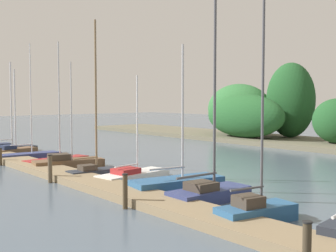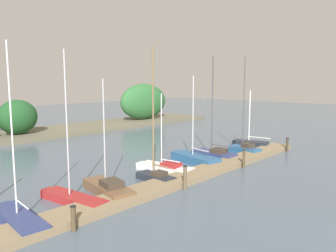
{
  "view_description": "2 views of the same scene",
  "coord_description": "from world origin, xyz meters",
  "px_view_note": "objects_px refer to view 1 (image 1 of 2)",
  "views": [
    {
      "loc": [
        19.84,
        2.6,
        4.06
      ],
      "look_at": [
        4.79,
        15.19,
        2.8
      ],
      "focal_mm": 46.51,
      "sensor_mm": 36.0,
      "label": 1
    },
    {
      "loc": [
        -13.64,
        0.1,
        6.0
      ],
      "look_at": [
        2.64,
        14.87,
        3.05
      ],
      "focal_mm": 35.93,
      "sensor_mm": 36.0,
      "label": 2
    }
  ],
  "objects_px": {
    "sailboat_8": "(211,190)",
    "sailboat_7": "(180,183)",
    "sailboat_6": "(135,175)",
    "sailboat_4": "(69,163)",
    "mooring_piling_1": "(0,157)",
    "mooring_piling_3": "(125,191)",
    "sailboat_9": "(258,209)",
    "sailboat_5": "(94,168)",
    "mooring_piling_2": "(50,169)",
    "sailboat_0": "(10,147)",
    "sailboat_1": "(14,150)",
    "sailboat_3": "(59,159)",
    "mooring_piling_4": "(307,245)",
    "sailboat_2": "(30,155)"
  },
  "relations": [
    {
      "from": "sailboat_8",
      "to": "mooring_piling_2",
      "type": "relative_size",
      "value": 5.79
    },
    {
      "from": "sailboat_1",
      "to": "sailboat_3",
      "type": "bearing_deg",
      "value": -100.0
    },
    {
      "from": "sailboat_8",
      "to": "mooring_piling_2",
      "type": "bearing_deg",
      "value": 115.53
    },
    {
      "from": "sailboat_6",
      "to": "sailboat_5",
      "type": "bearing_deg",
      "value": 111.69
    },
    {
      "from": "mooring_piling_2",
      "to": "sailboat_8",
      "type": "bearing_deg",
      "value": 23.66
    },
    {
      "from": "sailboat_0",
      "to": "sailboat_1",
      "type": "height_order",
      "value": "sailboat_0"
    },
    {
      "from": "sailboat_9",
      "to": "mooring_piling_2",
      "type": "xyz_separation_m",
      "value": [
        -10.61,
        -2.36,
        0.24
      ]
    },
    {
      "from": "mooring_piling_2",
      "to": "sailboat_7",
      "type": "bearing_deg",
      "value": 33.64
    },
    {
      "from": "mooring_piling_1",
      "to": "mooring_piling_3",
      "type": "height_order",
      "value": "mooring_piling_3"
    },
    {
      "from": "sailboat_6",
      "to": "sailboat_9",
      "type": "height_order",
      "value": "sailboat_9"
    },
    {
      "from": "sailboat_7",
      "to": "mooring_piling_4",
      "type": "relative_size",
      "value": 5.43
    },
    {
      "from": "sailboat_2",
      "to": "mooring_piling_2",
      "type": "relative_size",
      "value": 5.59
    },
    {
      "from": "mooring_piling_2",
      "to": "mooring_piling_3",
      "type": "xyz_separation_m",
      "value": [
        6.4,
        -0.03,
        -0.03
      ]
    },
    {
      "from": "sailboat_0",
      "to": "mooring_piling_3",
      "type": "bearing_deg",
      "value": -91.6
    },
    {
      "from": "sailboat_3",
      "to": "mooring_piling_4",
      "type": "height_order",
      "value": "sailboat_3"
    },
    {
      "from": "sailboat_8",
      "to": "sailboat_9",
      "type": "distance_m",
      "value": 3.22
    },
    {
      "from": "sailboat_3",
      "to": "mooring_piling_1",
      "type": "xyz_separation_m",
      "value": [
        -1.72,
        -2.96,
        0.25
      ]
    },
    {
      "from": "sailboat_4",
      "to": "sailboat_7",
      "type": "bearing_deg",
      "value": -72.54
    },
    {
      "from": "sailboat_1",
      "to": "mooring_piling_2",
      "type": "distance_m",
      "value": 11.8
    },
    {
      "from": "mooring_piling_1",
      "to": "mooring_piling_2",
      "type": "distance_m",
      "value": 7.02
    },
    {
      "from": "sailboat_3",
      "to": "sailboat_4",
      "type": "xyz_separation_m",
      "value": [
        1.99,
        -0.31,
        0.06
      ]
    },
    {
      "from": "sailboat_4",
      "to": "sailboat_6",
      "type": "height_order",
      "value": "sailboat_4"
    },
    {
      "from": "sailboat_4",
      "to": "sailboat_3",
      "type": "bearing_deg",
      "value": 92.82
    },
    {
      "from": "sailboat_8",
      "to": "sailboat_7",
      "type": "bearing_deg",
      "value": 84.47
    },
    {
      "from": "sailboat_6",
      "to": "sailboat_4",
      "type": "bearing_deg",
      "value": 91.21
    },
    {
      "from": "sailboat_9",
      "to": "mooring_piling_2",
      "type": "bearing_deg",
      "value": 112.59
    },
    {
      "from": "mooring_piling_3",
      "to": "mooring_piling_4",
      "type": "height_order",
      "value": "mooring_piling_3"
    },
    {
      "from": "sailboat_0",
      "to": "sailboat_1",
      "type": "distance_m",
      "value": 2.01
    },
    {
      "from": "sailboat_1",
      "to": "mooring_piling_1",
      "type": "height_order",
      "value": "sailboat_1"
    },
    {
      "from": "sailboat_8",
      "to": "mooring_piling_4",
      "type": "xyz_separation_m",
      "value": [
        6.35,
        -3.27,
        0.18
      ]
    },
    {
      "from": "mooring_piling_3",
      "to": "sailboat_7",
      "type": "bearing_deg",
      "value": 105.8
    },
    {
      "from": "sailboat_2",
      "to": "mooring_piling_2",
      "type": "xyz_separation_m",
      "value": [
        8.21,
        -2.39,
        0.4
      ]
    },
    {
      "from": "sailboat_2",
      "to": "mooring_piling_3",
      "type": "height_order",
      "value": "sailboat_2"
    },
    {
      "from": "sailboat_2",
      "to": "sailboat_8",
      "type": "bearing_deg",
      "value": -81.19
    },
    {
      "from": "mooring_piling_2",
      "to": "mooring_piling_4",
      "type": "xyz_separation_m",
      "value": [
        13.89,
        0.04,
        -0.09
      ]
    },
    {
      "from": "sailboat_6",
      "to": "mooring_piling_3",
      "type": "xyz_separation_m",
      "value": [
        4.35,
        -3.54,
        0.39
      ]
    },
    {
      "from": "sailboat_5",
      "to": "sailboat_9",
      "type": "xyz_separation_m",
      "value": [
        10.55,
        -0.04,
        -0.05
      ]
    },
    {
      "from": "sailboat_5",
      "to": "sailboat_7",
      "type": "xyz_separation_m",
      "value": [
        5.32,
        1.18,
        -0.15
      ]
    },
    {
      "from": "sailboat_0",
      "to": "sailboat_8",
      "type": "bearing_deg",
      "value": -82.13
    },
    {
      "from": "sailboat_2",
      "to": "sailboat_6",
      "type": "height_order",
      "value": "sailboat_2"
    },
    {
      "from": "sailboat_3",
      "to": "sailboat_0",
      "type": "bearing_deg",
      "value": 83.09
    },
    {
      "from": "sailboat_4",
      "to": "sailboat_7",
      "type": "distance_m",
      "value": 8.74
    },
    {
      "from": "mooring_piling_4",
      "to": "sailboat_2",
      "type": "bearing_deg",
      "value": 173.92
    },
    {
      "from": "sailboat_2",
      "to": "sailboat_8",
      "type": "height_order",
      "value": "sailboat_8"
    },
    {
      "from": "sailboat_7",
      "to": "mooring_piling_1",
      "type": "xyz_separation_m",
      "value": [
        -12.4,
        -3.55,
        0.2
      ]
    },
    {
      "from": "sailboat_0",
      "to": "sailboat_2",
      "type": "height_order",
      "value": "sailboat_2"
    },
    {
      "from": "sailboat_1",
      "to": "sailboat_8",
      "type": "bearing_deg",
      "value": -101.89
    },
    {
      "from": "sailboat_3",
      "to": "mooring_piling_3",
      "type": "relative_size",
      "value": 5.77
    },
    {
      "from": "sailboat_2",
      "to": "mooring_piling_2",
      "type": "bearing_deg",
      "value": -100.73
    },
    {
      "from": "sailboat_0",
      "to": "sailboat_2",
      "type": "relative_size",
      "value": 0.89
    }
  ]
}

